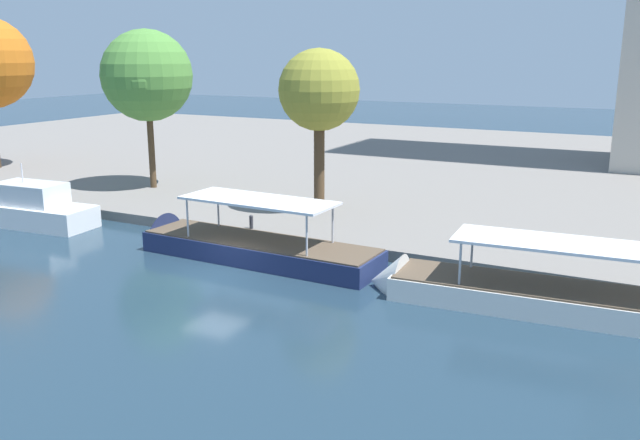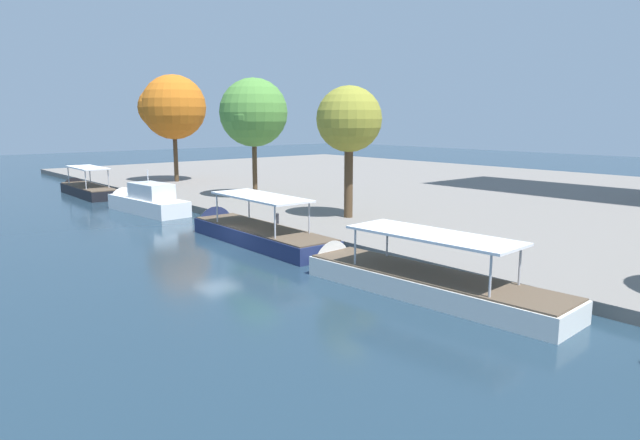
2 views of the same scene
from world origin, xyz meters
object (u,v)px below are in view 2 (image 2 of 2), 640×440
tree_0 (169,107)px  motor_yacht_1 (145,203)px  tree_3 (349,119)px  mooring_bollard_0 (278,218)px  tree_2 (253,113)px  tour_boat_0 (86,191)px  tour_boat_2 (252,235)px  tour_boat_3 (413,284)px

tree_0 → motor_yacht_1: bearing=-33.0°
tree_3 → tree_0: bearing=178.1°
mooring_bollard_0 → tree_2: size_ratio=0.07×
tour_boat_0 → tree_3: tree_3 is taller
tree_2 → tree_3: tree_2 is taller
tour_boat_0 → motor_yacht_1: (14.49, 0.12, 0.42)m
tree_0 → tree_3: bearing=-1.9°
tour_boat_2 → tree_2: (-14.15, 9.71, 7.97)m
motor_yacht_1 → tour_boat_2: bearing=176.8°
tour_boat_0 → tour_boat_3: (44.58, 0.01, -0.01)m
tour_boat_2 → tree_0: (-31.79, 9.89, 8.77)m
tour_boat_2 → mooring_bollard_0: 3.48m
tree_2 → tour_boat_3: bearing=-19.9°
mooring_bollard_0 → motor_yacht_1: bearing=-166.5°
tour_boat_0 → tour_boat_3: 44.58m
tree_2 → tree_3: (13.85, -0.85, -0.51)m
motor_yacht_1 → tour_boat_3: 30.09m
mooring_bollard_0 → tree_0: tree_0 is taller
tour_boat_3 → motor_yacht_1: bearing=-3.9°
tree_3 → tree_2: bearing=176.5°
tour_boat_0 → motor_yacht_1: size_ratio=1.14×
tour_boat_0 → tree_2: 20.88m
tour_boat_0 → tour_boat_2: size_ratio=0.86×
tour_boat_2 → tree_3: (-0.30, 8.86, 7.46)m
mooring_bollard_0 → tree_3: 9.05m
tour_boat_3 → tree_0: bearing=-16.5°
motor_yacht_1 → tree_2: tree_2 is taller
tour_boat_2 → tree_2: bearing=-32.8°
tree_0 → mooring_bollard_0: bearing=-12.6°
mooring_bollard_0 → tree_3: (1.16, 5.76, 6.88)m
tree_3 → tour_boat_0: bearing=-162.8°
motor_yacht_1 → tree_2: size_ratio=0.95×
tour_boat_3 → tour_boat_2: bearing=-5.7°
tour_boat_2 → tour_boat_0: bearing=2.6°
tree_0 → tour_boat_3: bearing=-12.8°
tree_0 → tree_2: 17.66m
tree_0 → tree_3: size_ratio=1.27×
tree_2 → mooring_bollard_0: bearing=-27.5°
tour_boat_0 → tree_2: bearing=-146.5°
tour_boat_0 → tour_boat_2: bearing=-177.5°
tour_boat_0 → tree_3: (30.19, 9.37, 7.51)m
tour_boat_0 → mooring_bollard_0: (29.03, 3.61, 0.63)m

